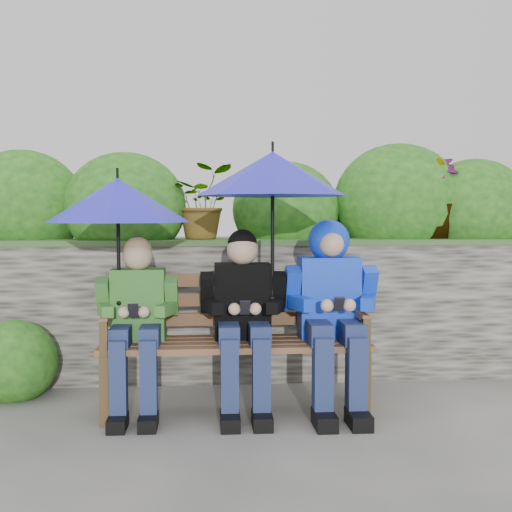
{
  "coord_description": "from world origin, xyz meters",
  "views": [
    {
      "loc": [
        -0.3,
        -3.95,
        1.22
      ],
      "look_at": [
        0.0,
        0.1,
        0.95
      ],
      "focal_mm": 45.0,
      "sensor_mm": 36.0,
      "label": 1
    }
  ],
  "objects": [
    {
      "name": "umbrella_left",
      "position": [
        -0.84,
        -0.07,
        1.3
      ],
      "size": [
        0.86,
        0.86,
        0.83
      ],
      "color": "#2321D5",
      "rests_on": "ground"
    },
    {
      "name": "boy_right",
      "position": [
        0.45,
        -0.09,
        0.69
      ],
      "size": [
        0.56,
        0.68,
        1.18
      ],
      "color": "#0A16B6",
      "rests_on": "ground"
    },
    {
      "name": "umbrella_right",
      "position": [
        0.09,
        -0.09,
        1.46
      ],
      "size": [
        0.92,
        0.92,
        0.97
      ],
      "color": "#2321D5",
      "rests_on": "ground"
    },
    {
      "name": "boy_middle",
      "position": [
        -0.09,
        -0.09,
        0.62
      ],
      "size": [
        0.52,
        0.6,
        1.12
      ],
      "color": "black",
      "rests_on": "ground"
    },
    {
      "name": "boy_left",
      "position": [
        -0.73,
        -0.09,
        0.6
      ],
      "size": [
        0.49,
        0.56,
        1.08
      ],
      "color": "#265C14",
      "rests_on": "ground"
    },
    {
      "name": "ground",
      "position": [
        0.0,
        0.0,
        0.0
      ],
      "size": [
        60.0,
        60.0,
        0.0
      ],
      "primitive_type": "plane",
      "color": "#525252",
      "rests_on": "ground"
    },
    {
      "name": "park_bench",
      "position": [
        -0.14,
        -0.02,
        0.49
      ],
      "size": [
        1.63,
        0.48,
        0.86
      ],
      "color": "#4A371D",
      "rests_on": "ground"
    },
    {
      "name": "garden_backdrop",
      "position": [
        0.06,
        1.58,
        0.65
      ],
      "size": [
        8.0,
        2.88,
        1.88
      ],
      "color": "#33312C",
      "rests_on": "ground"
    }
  ]
}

